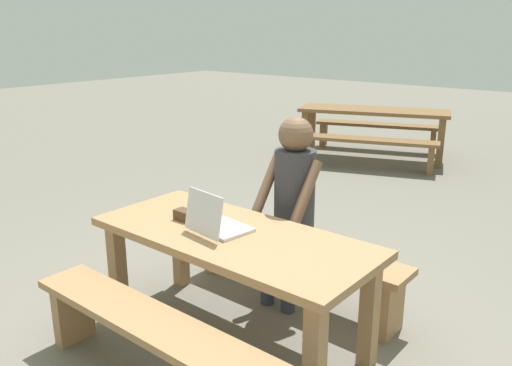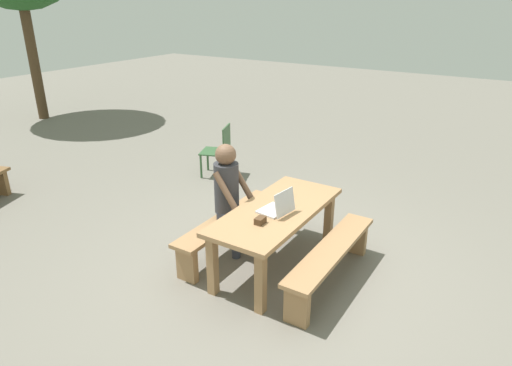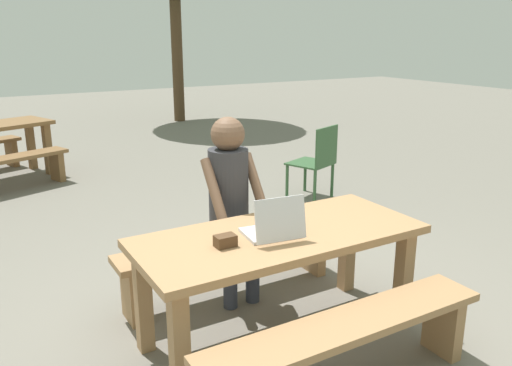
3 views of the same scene
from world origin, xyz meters
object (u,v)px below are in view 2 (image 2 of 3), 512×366
picnic_table_front (277,218)px  laptop (278,207)px  plastic_chair (219,149)px  small_pouch (260,220)px  person_seated (229,191)px

picnic_table_front → laptop: 0.20m
plastic_chair → picnic_table_front: bearing=27.7°
plastic_chair → small_pouch: bearing=22.9°
small_pouch → person_seated: (0.38, 0.65, 0.03)m
picnic_table_front → plastic_chair: 2.92m
small_pouch → person_seated: 0.75m
person_seated → picnic_table_front: bearing=-89.1°
laptop → person_seated: size_ratio=0.26×
small_pouch → person_seated: size_ratio=0.09×
laptop → small_pouch: bearing=2.5°
laptop → plastic_chair: bearing=-124.1°
person_seated → plastic_chair: bearing=39.3°
laptop → small_pouch: laptop is taller
picnic_table_front → laptop: (-0.08, -0.06, 0.17)m
picnic_table_front → laptop: bearing=-144.5°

